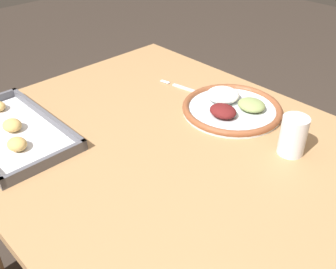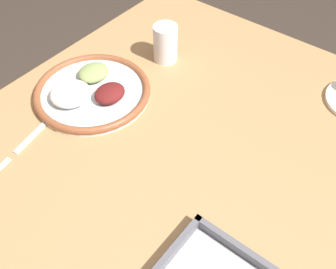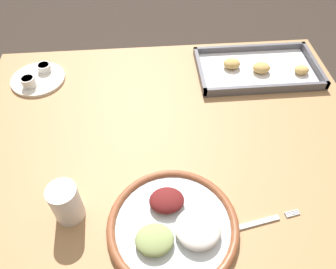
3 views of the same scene
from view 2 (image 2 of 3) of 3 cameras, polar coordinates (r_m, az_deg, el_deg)
dining_table at (r=0.98m, az=-0.16°, el=-5.21°), size 1.14×0.92×0.71m
dinner_plate at (r=1.03m, az=-11.10°, el=6.23°), size 0.30×0.30×0.05m
fork at (r=0.97m, az=-19.16°, el=-0.29°), size 0.19×0.05×0.00m
drinking_cup at (r=1.11m, az=-0.38°, el=13.11°), size 0.07×0.07×0.10m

